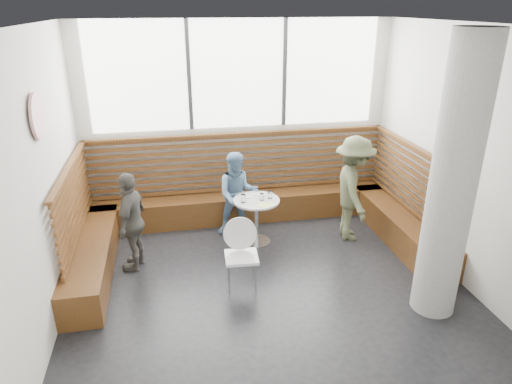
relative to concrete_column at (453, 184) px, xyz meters
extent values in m
cube|color=silver|center=(-1.85, 0.60, 0.00)|extent=(5.00, 5.00, 3.20)
cube|color=black|center=(-1.85, 0.60, -1.60)|extent=(5.00, 5.00, 0.01)
cube|color=white|center=(-1.85, 0.60, 1.60)|extent=(5.00, 5.00, 0.01)
cube|color=white|center=(-1.85, 3.08, 0.77)|extent=(4.50, 0.02, 1.65)
cube|color=#3F3F42|center=(-2.60, 3.06, 0.77)|extent=(0.06, 0.04, 1.65)
cube|color=#3F3F42|center=(-1.10, 3.06, 0.77)|extent=(0.06, 0.04, 1.65)
cube|color=#492B12|center=(-1.85, 2.85, -1.38)|extent=(5.00, 0.50, 0.45)
cube|color=#492B12|center=(-4.10, 1.85, -1.38)|extent=(0.50, 2.50, 0.45)
cube|color=#492B12|center=(0.40, 1.85, -1.38)|extent=(0.50, 2.50, 0.45)
cube|color=#4F2E13|center=(-1.85, 3.02, -0.65)|extent=(4.88, 0.08, 0.98)
cube|color=#4F2E13|center=(-4.27, 1.85, -0.65)|extent=(0.08, 2.38, 0.98)
cube|color=#4F2E13|center=(0.57, 1.85, -0.65)|extent=(0.08, 2.38, 0.98)
cylinder|color=gray|center=(0.00, 0.00, 0.00)|extent=(0.50, 0.50, 3.20)
cylinder|color=white|center=(-4.31, 1.00, 0.70)|extent=(0.03, 0.50, 0.50)
cylinder|color=silver|center=(-1.77, 1.99, -1.59)|extent=(0.43, 0.43, 0.02)
cylinder|color=silver|center=(-1.77, 1.99, -1.24)|extent=(0.06, 0.06, 0.68)
cylinder|color=#B7B7BA|center=(-1.77, 1.99, -0.90)|extent=(0.69, 0.69, 0.03)
cube|color=white|center=(-2.19, 0.85, -1.16)|extent=(0.41, 0.39, 0.04)
cylinder|color=white|center=(-2.19, 1.03, -0.92)|extent=(0.43, 0.10, 0.43)
cylinder|color=silver|center=(-2.35, 0.71, -1.39)|extent=(0.02, 0.02, 0.42)
cylinder|color=silver|center=(-2.02, 0.71, -1.39)|extent=(0.02, 0.02, 0.42)
cylinder|color=silver|center=(-2.35, 1.00, -1.39)|extent=(0.02, 0.02, 0.42)
cylinder|color=silver|center=(-2.02, 1.00, -1.39)|extent=(0.02, 0.02, 0.42)
imported|color=#51573A|center=(-0.30, 1.88, -0.79)|extent=(0.76, 1.13, 1.62)
imported|color=#6388AC|center=(-1.99, 2.36, -0.93)|extent=(0.69, 0.55, 1.34)
imported|color=#54524C|center=(-3.54, 1.64, -0.91)|extent=(0.55, 0.87, 1.39)
cylinder|color=white|center=(-1.87, 2.14, -0.88)|extent=(0.19, 0.19, 0.01)
cylinder|color=white|center=(-1.67, 2.16, -0.88)|extent=(0.19, 0.19, 0.01)
cylinder|color=white|center=(-1.97, 1.94, -0.83)|extent=(0.08, 0.08, 0.12)
cylinder|color=white|center=(-1.69, 1.97, -0.84)|extent=(0.07, 0.07, 0.10)
cylinder|color=white|center=(-1.55, 2.02, -0.83)|extent=(0.07, 0.07, 0.11)
cube|color=#A5C64C|center=(-1.67, 1.77, -0.89)|extent=(0.21, 0.16, 0.00)
camera|label=1|loc=(-2.98, -4.07, 1.80)|focal=32.00mm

